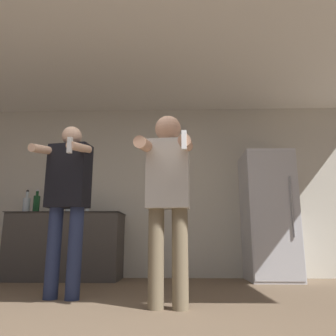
{
  "coord_description": "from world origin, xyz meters",
  "views": [
    {
      "loc": [
        0.53,
        -1.85,
        0.5
      ],
      "look_at": [
        0.46,
        0.81,
        1.1
      ],
      "focal_mm": 35.0,
      "sensor_mm": 36.0,
      "label": 1
    }
  ],
  "objects_px": {
    "bottle_dark_rum": "(88,205)",
    "person_man_side": "(68,195)",
    "bottle_amber_bourbon": "(78,206)",
    "bottle_tall_gin": "(36,203)",
    "bottle_brown_liquor": "(26,204)",
    "bottle_red_label": "(69,204)",
    "person_woman_foreground": "(168,190)",
    "refrigerator": "(269,215)"
  },
  "relations": [
    {
      "from": "bottle_dark_rum",
      "to": "bottle_brown_liquor",
      "type": "bearing_deg",
      "value": -180.0
    },
    {
      "from": "bottle_tall_gin",
      "to": "person_man_side",
      "type": "xyz_separation_m",
      "value": [
        0.94,
        -1.49,
        -0.09
      ]
    },
    {
      "from": "bottle_brown_liquor",
      "to": "person_woman_foreground",
      "type": "xyz_separation_m",
      "value": [
        2.05,
        -1.9,
        -0.1
      ]
    },
    {
      "from": "bottle_amber_bourbon",
      "to": "bottle_dark_rum",
      "type": "bearing_deg",
      "value": 0.0
    },
    {
      "from": "refrigerator",
      "to": "bottle_dark_rum",
      "type": "relative_size",
      "value": 5.86
    },
    {
      "from": "bottle_dark_rum",
      "to": "person_woman_foreground",
      "type": "distance_m",
      "value": 2.24
    },
    {
      "from": "refrigerator",
      "to": "person_woman_foreground",
      "type": "bearing_deg",
      "value": -125.0
    },
    {
      "from": "bottle_red_label",
      "to": "bottle_tall_gin",
      "type": "height_order",
      "value": "bottle_tall_gin"
    },
    {
      "from": "person_woman_foreground",
      "to": "refrigerator",
      "type": "bearing_deg",
      "value": 55.0
    },
    {
      "from": "bottle_red_label",
      "to": "person_man_side",
      "type": "distance_m",
      "value": 1.56
    },
    {
      "from": "refrigerator",
      "to": "bottle_amber_bourbon",
      "type": "height_order",
      "value": "refrigerator"
    },
    {
      "from": "person_woman_foreground",
      "to": "person_man_side",
      "type": "bearing_deg",
      "value": 156.76
    },
    {
      "from": "bottle_tall_gin",
      "to": "person_woman_foreground",
      "type": "height_order",
      "value": "person_woman_foreground"
    },
    {
      "from": "bottle_red_label",
      "to": "bottle_tall_gin",
      "type": "relative_size",
      "value": 0.91
    },
    {
      "from": "refrigerator",
      "to": "person_man_side",
      "type": "distance_m",
      "value": 2.72
    },
    {
      "from": "bottle_amber_bourbon",
      "to": "person_woman_foreground",
      "type": "bearing_deg",
      "value": -55.46
    },
    {
      "from": "bottle_dark_rum",
      "to": "person_woman_foreground",
      "type": "height_order",
      "value": "person_woman_foreground"
    },
    {
      "from": "bottle_brown_liquor",
      "to": "bottle_dark_rum",
      "type": "bearing_deg",
      "value": 0.0
    },
    {
      "from": "bottle_brown_liquor",
      "to": "bottle_amber_bourbon",
      "type": "xyz_separation_m",
      "value": [
        0.74,
        0.0,
        -0.02
      ]
    },
    {
      "from": "bottle_dark_rum",
      "to": "person_man_side",
      "type": "bearing_deg",
      "value": -81.78
    },
    {
      "from": "refrigerator",
      "to": "bottle_brown_liquor",
      "type": "distance_m",
      "value": 3.37
    },
    {
      "from": "bottle_brown_liquor",
      "to": "refrigerator",
      "type": "bearing_deg",
      "value": -0.34
    },
    {
      "from": "bottle_red_label",
      "to": "person_man_side",
      "type": "relative_size",
      "value": 0.19
    },
    {
      "from": "bottle_amber_bourbon",
      "to": "bottle_red_label",
      "type": "bearing_deg",
      "value": 180.0
    },
    {
      "from": "bottle_red_label",
      "to": "bottle_amber_bourbon",
      "type": "relative_size",
      "value": 1.12
    },
    {
      "from": "bottle_amber_bourbon",
      "to": "person_woman_foreground",
      "type": "distance_m",
      "value": 2.31
    },
    {
      "from": "bottle_amber_bourbon",
      "to": "person_woman_foreground",
      "type": "xyz_separation_m",
      "value": [
        1.31,
        -1.9,
        -0.08
      ]
    },
    {
      "from": "bottle_amber_bourbon",
      "to": "person_man_side",
      "type": "bearing_deg",
      "value": -76.96
    },
    {
      "from": "bottle_brown_liquor",
      "to": "bottle_red_label",
      "type": "bearing_deg",
      "value": 0.0
    },
    {
      "from": "bottle_brown_liquor",
      "to": "bottle_tall_gin",
      "type": "xyz_separation_m",
      "value": [
        0.14,
        0.0,
        0.01
      ]
    },
    {
      "from": "bottle_dark_rum",
      "to": "person_woman_foreground",
      "type": "relative_size",
      "value": 0.19
    },
    {
      "from": "bottle_amber_bourbon",
      "to": "person_man_side",
      "type": "distance_m",
      "value": 1.53
    },
    {
      "from": "bottle_tall_gin",
      "to": "bottle_red_label",
      "type": "bearing_deg",
      "value": 0.0
    },
    {
      "from": "bottle_amber_bourbon",
      "to": "bottle_tall_gin",
      "type": "relative_size",
      "value": 0.81
    },
    {
      "from": "refrigerator",
      "to": "bottle_tall_gin",
      "type": "xyz_separation_m",
      "value": [
        -3.23,
        0.02,
        0.17
      ]
    },
    {
      "from": "bottle_brown_liquor",
      "to": "bottle_amber_bourbon",
      "type": "relative_size",
      "value": 1.21
    },
    {
      "from": "bottle_brown_liquor",
      "to": "person_man_side",
      "type": "relative_size",
      "value": 0.2
    },
    {
      "from": "bottle_amber_bourbon",
      "to": "bottle_brown_liquor",
      "type": "bearing_deg",
      "value": -180.0
    },
    {
      "from": "bottle_dark_rum",
      "to": "person_man_side",
      "type": "distance_m",
      "value": 1.51
    },
    {
      "from": "bottle_brown_liquor",
      "to": "bottle_tall_gin",
      "type": "bearing_deg",
      "value": 0.0
    },
    {
      "from": "person_man_side",
      "to": "bottle_dark_rum",
      "type": "bearing_deg",
      "value": 98.22
    },
    {
      "from": "bottle_tall_gin",
      "to": "bottle_dark_rum",
      "type": "bearing_deg",
      "value": 0.0
    }
  ]
}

